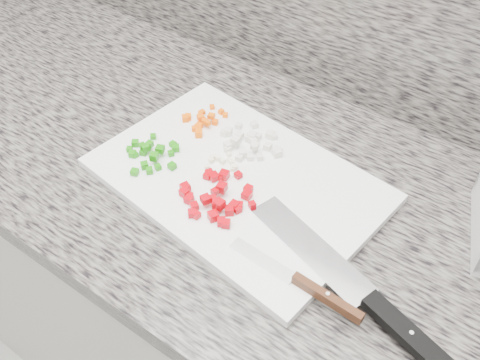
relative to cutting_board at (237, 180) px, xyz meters
The scene contains 10 objects.
cabinet 0.48m from the cutting_board, 89.52° to the left, with size 3.92×0.62×0.86m, color beige.
countertop 0.04m from the cutting_board, 89.52° to the left, with size 3.96×0.64×0.04m, color #67625B.
cutting_board is the anchor object (origin of this frame).
carrot_pile 0.15m from the cutting_board, 150.99° to the left, with size 0.07×0.09×0.02m.
onion_pile 0.08m from the cutting_board, 110.50° to the left, with size 0.12×0.10×0.02m.
green_pepper_pile 0.16m from the cutting_board, 161.83° to the right, with size 0.11×0.10×0.02m.
red_pepper_pile 0.07m from the cutting_board, 85.25° to the right, with size 0.13×0.13×0.02m.
garlic_pile 0.04m from the cutting_board, 163.16° to the left, with size 0.06×0.06×0.01m.
chef_knife 0.31m from the cutting_board, 17.92° to the right, with size 0.37×0.14×0.02m.
paring_knife 0.25m from the cutting_board, 30.14° to the right, with size 0.22×0.03×0.02m.
Camera 1 is at (0.37, 0.90, 1.55)m, focal length 40.00 mm.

